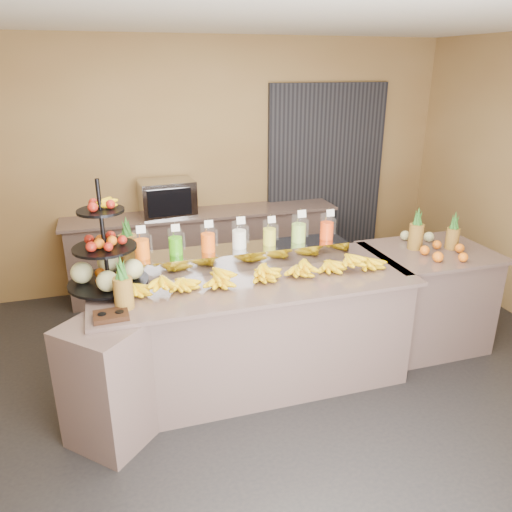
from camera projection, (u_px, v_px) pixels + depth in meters
name	position (u px, v px, depth m)	size (l,w,h in m)	color
ground	(264.00, 398.00, 3.97)	(6.00, 6.00, 0.00)	black
room_envelope	(257.00, 145.00, 4.05)	(6.04, 5.02, 2.82)	brown
buffet_counter	(241.00, 334.00, 4.00)	(2.75, 1.25, 0.93)	gray
right_counter	(425.00, 297.00, 4.63)	(1.08, 0.88, 0.93)	gray
back_ledge	(204.00, 250.00, 5.81)	(3.10, 0.55, 0.93)	gray
pitcher_tray	(239.00, 256.00, 4.12)	(1.85, 0.30, 0.15)	gray
juice_pitcher_orange_a	(142.00, 246.00, 3.84)	(0.12, 0.12, 0.29)	silver
juice_pitcher_green	(176.00, 243.00, 3.92)	(0.11, 0.12, 0.28)	silver
juice_pitcher_orange_b	(208.00, 240.00, 3.99)	(0.12, 0.12, 0.28)	silver
juice_pitcher_milk	(239.00, 237.00, 4.06)	(0.12, 0.12, 0.29)	silver
juice_pitcher_lemon	(269.00, 234.00, 4.13)	(0.11, 0.12, 0.27)	silver
juice_pitcher_lime	(299.00, 230.00, 4.20)	(0.13, 0.13, 0.30)	silver
juice_pitcher_orange_c	(327.00, 228.00, 4.28)	(0.12, 0.12, 0.29)	silver
banana_heap	(260.00, 270.00, 3.85)	(2.12, 0.19, 0.18)	yellow
fruit_stand	(112.00, 261.00, 3.65)	(0.71, 0.71, 0.82)	black
condiment_caddy	(111.00, 316.00, 3.27)	(0.22, 0.17, 0.03)	black
pineapple_left_a	(123.00, 289.00, 3.36)	(0.13, 0.13, 0.38)	brown
pineapple_left_b	(128.00, 248.00, 4.04)	(0.15, 0.15, 0.44)	brown
right_fruit_pile	(438.00, 245.00, 4.40)	(0.44, 0.42, 0.23)	brown
oven_warmer	(167.00, 198.00, 5.47)	(0.58, 0.41, 0.39)	gray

